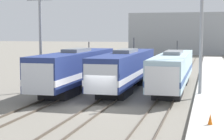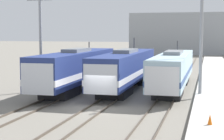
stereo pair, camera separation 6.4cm
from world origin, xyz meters
TOP-DOWN VIEW (x-y plane):
  - ground_plane at (0.00, 0.00)m, footprint 400.00×400.00m
  - rail_pair_far_left at (-4.80, 0.00)m, footprint 1.51×120.00m
  - rail_pair_center at (0.00, 0.00)m, footprint 1.51×120.00m
  - rail_pair_far_right at (4.80, 0.00)m, footprint 1.51×120.00m
  - locomotive_far_left at (-4.80, 7.79)m, footprint 3.06×18.46m
  - locomotive_center at (0.00, 9.42)m, footprint 3.08×19.14m
  - locomotive_far_right at (4.80, 10.66)m, footprint 3.01×19.97m
  - catenary_tower_left at (-7.94, 6.42)m, footprint 2.74×0.29m
  - catenary_tower_right at (7.62, 6.42)m, footprint 2.74×0.29m
  - platform at (9.24, 0.00)m, footprint 4.00×120.00m
  - traffic_cone at (8.50, -5.12)m, footprint 0.28×0.28m
  - depot_building at (3.82, 78.02)m, footprint 33.20×13.63m

SIDE VIEW (x-z plane):
  - ground_plane at x=0.00m, z-range 0.00..0.00m
  - rail_pair_far_left at x=-4.80m, z-range 0.00..0.15m
  - rail_pair_center at x=0.00m, z-range 0.00..0.15m
  - rail_pair_far_right at x=4.80m, z-range 0.00..0.15m
  - platform at x=9.24m, z-range 0.00..0.39m
  - traffic_cone at x=8.50m, z-range 0.39..1.03m
  - locomotive_far_right at x=4.80m, z-range -0.40..4.54m
  - locomotive_center at x=0.00m, z-range -0.51..4.80m
  - locomotive_far_left at x=-4.80m, z-range -0.22..4.61m
  - catenary_tower_left at x=-7.94m, z-range 0.30..10.66m
  - catenary_tower_right at x=7.62m, z-range 0.30..10.66m
  - depot_building at x=3.82m, z-range 0.00..11.06m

